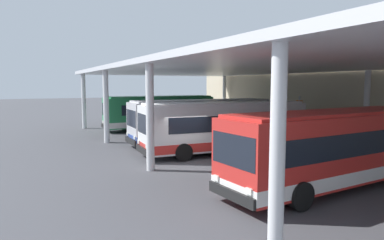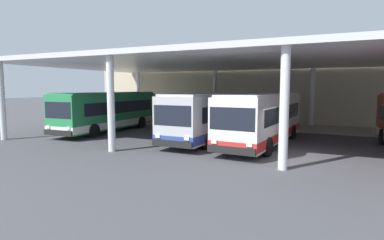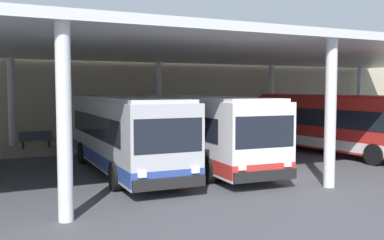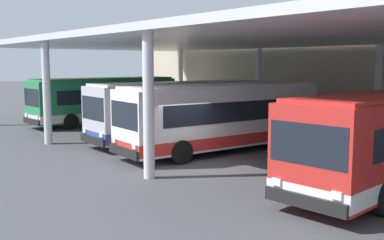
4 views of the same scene
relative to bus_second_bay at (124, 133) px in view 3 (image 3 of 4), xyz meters
name	(u,v)px [view 3 (image 3 of 4)]	position (x,y,z in m)	size (l,w,h in m)	color
ground_plane	(285,175)	(5.68, -3.53, -1.66)	(200.00, 200.00, 0.00)	#47474C
platform_kerb	(170,142)	(5.68, 8.22, -1.57)	(42.00, 4.50, 0.18)	gray
station_building_facade	(151,88)	(5.68, 11.47, 1.88)	(48.00, 1.60, 7.07)	#C1B293
canopy_shelter	(218,54)	(5.68, 1.97, 3.63)	(40.00, 17.00, 5.55)	silver
bus_second_bay	(124,133)	(0.00, 0.00, 0.00)	(3.00, 10.62, 3.17)	#B7B7BC
bus_middle_bay	(204,130)	(3.59, -0.38, 0.00)	(3.27, 10.68, 3.17)	white
bus_far_bay	(338,123)	(11.75, -0.28, 0.00)	(3.19, 10.67, 3.17)	red
bench_waiting	(36,139)	(-2.48, 8.28, -0.99)	(1.80, 0.45, 0.92)	#4C515B
banner_sign	(115,115)	(1.87, 7.41, 0.32)	(0.70, 0.12, 3.20)	#B2B2B7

